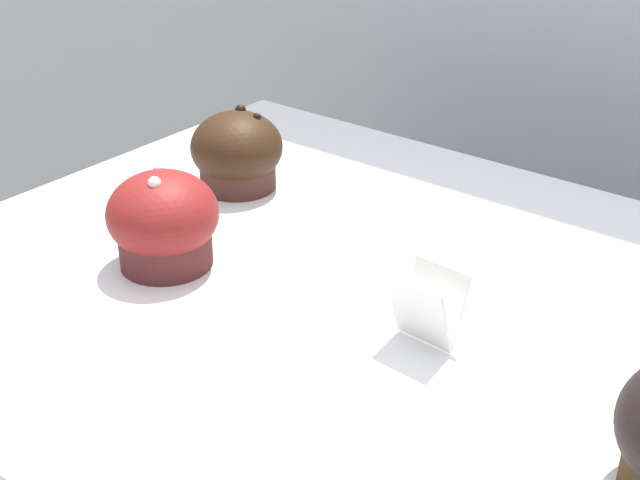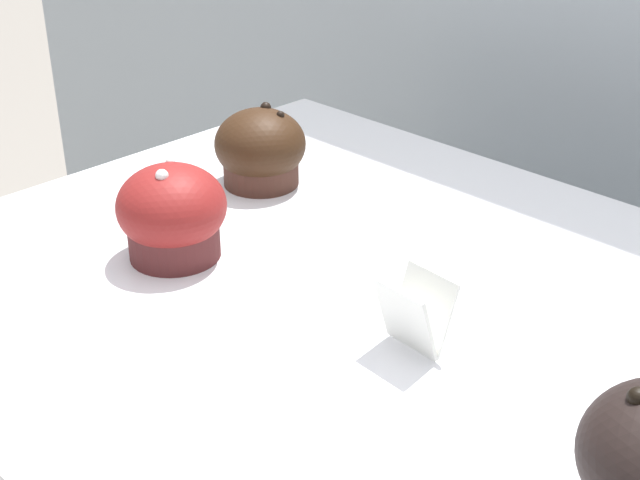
{
  "view_description": "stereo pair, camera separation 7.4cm",
  "coord_description": "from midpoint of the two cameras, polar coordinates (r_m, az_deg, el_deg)",
  "views": [
    {
      "loc": [
        0.26,
        -0.53,
        1.34
      ],
      "look_at": [
        -0.14,
        -0.02,
        0.99
      ],
      "focal_mm": 50.0,
      "sensor_mm": 36.0,
      "label": 1
    },
    {
      "loc": [
        0.32,
        -0.48,
        1.34
      ],
      "look_at": [
        -0.14,
        -0.02,
        0.99
      ],
      "focal_mm": 50.0,
      "sensor_mm": 36.0,
      "label": 2
    }
  ],
  "objects": [
    {
      "name": "muffin_front_center",
      "position": [
        0.93,
        -7.61,
        5.5
      ],
      "size": [
        0.1,
        0.1,
        0.09
      ],
      "color": "#43261D",
      "rests_on": "display_counter"
    },
    {
      "name": "muffin_back_left",
      "position": [
        0.79,
        -12.63,
        1.08
      ],
      "size": [
        0.1,
        0.1,
        0.09
      ],
      "color": "#502020",
      "rests_on": "display_counter"
    },
    {
      "name": "price_card",
      "position": [
        0.67,
        3.74,
        -4.46
      ],
      "size": [
        0.05,
        0.04,
        0.06
      ],
      "color": "white",
      "rests_on": "display_counter"
    }
  ]
}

